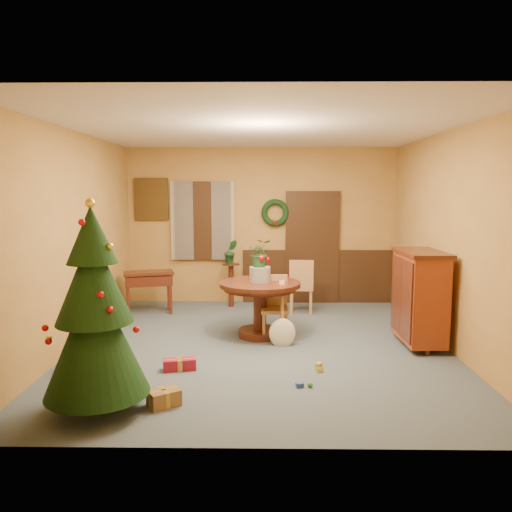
{
  "coord_description": "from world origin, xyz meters",
  "views": [
    {
      "loc": [
        0.03,
        -6.6,
        2.09
      ],
      "look_at": [
        -0.07,
        0.4,
        1.18
      ],
      "focal_mm": 35.0,
      "sensor_mm": 36.0,
      "label": 1
    }
  ],
  "objects_px": {
    "chair_near": "(274,304)",
    "writing_desk": "(149,282)",
    "dining_table": "(260,298)",
    "sideboard": "(420,295)",
    "christmas_tree": "(95,313)"
  },
  "relations": [
    {
      "from": "dining_table",
      "to": "writing_desk",
      "type": "distance_m",
      "value": 2.34
    },
    {
      "from": "chair_near",
      "to": "writing_desk",
      "type": "bearing_deg",
      "value": 147.52
    },
    {
      "from": "chair_near",
      "to": "sideboard",
      "type": "distance_m",
      "value": 2.01
    },
    {
      "from": "dining_table",
      "to": "sideboard",
      "type": "relative_size",
      "value": 0.89
    },
    {
      "from": "christmas_tree",
      "to": "sideboard",
      "type": "height_order",
      "value": "christmas_tree"
    },
    {
      "from": "chair_near",
      "to": "writing_desk",
      "type": "distance_m",
      "value": 2.52
    },
    {
      "from": "sideboard",
      "to": "chair_near",
      "type": "bearing_deg",
      "value": 168.69
    },
    {
      "from": "christmas_tree",
      "to": "sideboard",
      "type": "distance_m",
      "value": 4.26
    },
    {
      "from": "chair_near",
      "to": "writing_desk",
      "type": "xyz_separation_m",
      "value": [
        -2.12,
        1.35,
        0.08
      ]
    },
    {
      "from": "writing_desk",
      "to": "sideboard",
      "type": "xyz_separation_m",
      "value": [
        4.08,
        -1.74,
        0.14
      ]
    },
    {
      "from": "christmas_tree",
      "to": "writing_desk",
      "type": "distance_m",
      "value": 3.9
    },
    {
      "from": "chair_near",
      "to": "sideboard",
      "type": "bearing_deg",
      "value": -11.31
    },
    {
      "from": "chair_near",
      "to": "christmas_tree",
      "type": "distance_m",
      "value": 3.08
    },
    {
      "from": "chair_near",
      "to": "writing_desk",
      "type": "height_order",
      "value": "chair_near"
    },
    {
      "from": "christmas_tree",
      "to": "chair_near",
      "type": "bearing_deg",
      "value": 55.23
    }
  ]
}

